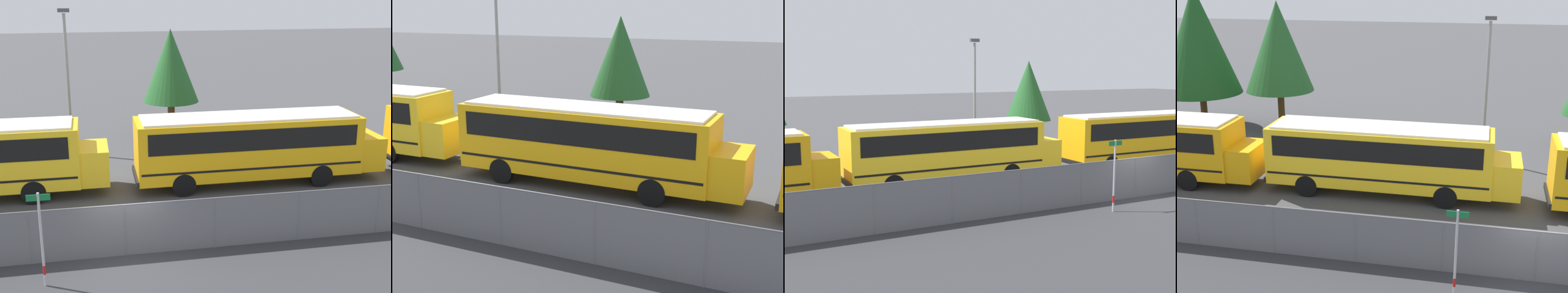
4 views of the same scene
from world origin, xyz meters
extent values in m
cylinder|color=slate|center=(3.11, 0.00, 0.94)|extent=(0.07, 0.07, 1.87)
cylinder|color=slate|center=(6.23, 0.00, 0.94)|extent=(0.07, 0.07, 1.87)
cylinder|color=slate|center=(9.34, 0.00, 0.94)|extent=(0.07, 0.07, 1.87)
cylinder|color=slate|center=(12.46, 0.00, 0.94)|extent=(0.07, 0.07, 1.87)
cube|color=yellow|center=(-0.89, 6.58, 1.32)|extent=(1.25, 2.33, 1.59)
cylinder|color=black|center=(-3.49, 7.73, 0.52)|extent=(1.05, 0.28, 1.05)
cube|color=#EDA80F|center=(6.15, 6.24, 1.85)|extent=(10.39, 2.53, 2.65)
cube|color=black|center=(6.15, 6.24, 2.43)|extent=(9.56, 2.57, 0.95)
cube|color=black|center=(6.15, 6.24, 1.11)|extent=(10.18, 2.56, 0.10)
cube|color=#EDA80F|center=(11.97, 6.24, 1.32)|extent=(1.25, 2.33, 1.59)
cube|color=black|center=(0.90, 6.24, 0.67)|extent=(0.12, 2.53, 0.24)
cube|color=silver|center=(6.15, 6.24, 3.22)|extent=(9.87, 2.28, 0.10)
cylinder|color=black|center=(9.37, 7.39, 0.52)|extent=(1.05, 0.28, 1.05)
cylinder|color=black|center=(9.37, 5.09, 0.52)|extent=(1.05, 0.28, 1.05)
cylinder|color=black|center=(2.93, 7.39, 0.52)|extent=(1.05, 0.28, 1.05)
cylinder|color=black|center=(2.93, 5.09, 0.52)|extent=(1.05, 0.28, 1.05)
cube|color=black|center=(13.70, 6.23, 0.67)|extent=(0.12, 2.53, 0.24)
cylinder|color=gray|center=(-2.03, 12.56, 3.81)|extent=(0.16, 0.16, 7.61)
cylinder|color=#51381E|center=(3.99, 15.63, 1.07)|extent=(0.44, 0.44, 2.13)
cone|color=#235B28|center=(3.99, 15.63, 4.34)|extent=(3.40, 3.40, 4.42)
camera|label=1|loc=(-0.95, -17.10, 8.87)|focal=50.00mm
camera|label=2|loc=(15.00, -12.88, 7.14)|focal=50.00mm
camera|label=3|loc=(-17.85, -18.80, 6.04)|focal=50.00mm
camera|label=4|loc=(-1.93, -16.98, 10.00)|focal=50.00mm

